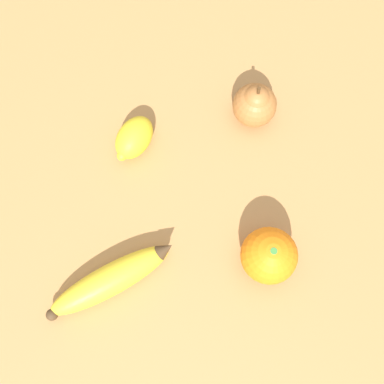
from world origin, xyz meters
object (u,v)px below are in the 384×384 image
banana (112,279)px  lemon (134,138)px  orange (269,256)px  pear (255,104)px

banana → lemon: size_ratio=2.24×
orange → lemon: (0.15, -0.22, -0.02)m
orange → banana: bearing=-5.0°
banana → orange: (-0.22, 0.02, 0.02)m
pear → orange: bearing=79.5°
banana → pear: size_ratio=2.27×
pear → lemon: (0.19, 0.01, -0.01)m
orange → pear: 0.23m
orange → pear: size_ratio=0.92×
banana → pear: pear is taller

